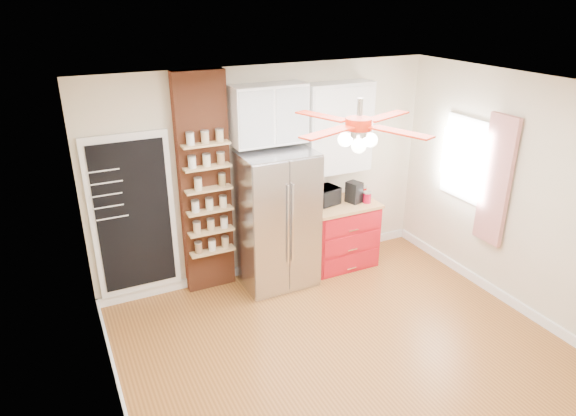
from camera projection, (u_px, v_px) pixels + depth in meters
name	position (u px, v px, depth m)	size (l,w,h in m)	color
floor	(346.00, 352.00, 5.37)	(4.50, 4.50, 0.00)	#925B25
ceiling	(361.00, 92.00, 4.31)	(4.50, 4.50, 0.00)	white
wall_back	(268.00, 174.00, 6.50)	(4.50, 0.02, 2.70)	beige
wall_front	(527.00, 364.00, 3.18)	(4.50, 0.02, 2.70)	beige
wall_left	(104.00, 292.00, 3.94)	(0.02, 4.00, 2.70)	beige
wall_right	(523.00, 198.00, 5.74)	(0.02, 4.00, 2.70)	beige
chalkboard	(134.00, 217.00, 5.88)	(0.95, 0.05, 1.95)	white
brick_pillar	(205.00, 186.00, 6.09)	(0.60, 0.16, 2.70)	brown
fridge	(276.00, 219.00, 6.36)	(0.90, 0.70, 1.75)	#BABBC0
upper_glass_cabinet	(269.00, 114.00, 6.02)	(0.90, 0.35, 0.70)	white
red_cabinet	(340.00, 234.00, 6.95)	(0.94, 0.64, 0.90)	#AF101A
upper_shelf_unit	(338.00, 128.00, 6.54)	(0.90, 0.30, 1.15)	white
window	(466.00, 159.00, 6.40)	(0.04, 0.75, 1.05)	white
curtain	(496.00, 181.00, 5.97)	(0.06, 0.40, 1.55)	#A91D16
ceiling_fan	(359.00, 124.00, 4.42)	(1.40, 1.40, 0.44)	silver
toaster_oven	(323.00, 196.00, 6.69)	(0.41, 0.28, 0.23)	black
coffee_maker	(354.00, 192.00, 6.76)	(0.16, 0.19, 0.28)	black
canister_left	(367.00, 198.00, 6.77)	(0.11, 0.11, 0.14)	#A30925
canister_right	(363.00, 192.00, 6.94)	(0.09, 0.09, 0.14)	#A50E09
pantry_jar_oats	(198.00, 184.00, 5.88)	(0.09, 0.09, 0.14)	beige
pantry_jar_beans	(222.00, 180.00, 6.01)	(0.08, 0.08, 0.14)	olive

